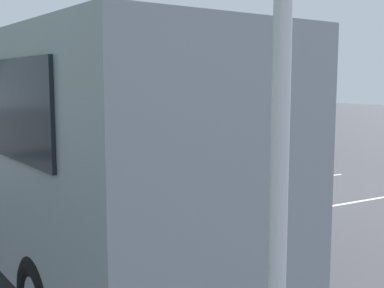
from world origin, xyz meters
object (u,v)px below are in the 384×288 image
(spectator_left, at_px, (183,165))
(spectator_right, at_px, (130,151))
(traffic_cone, at_px, (194,159))
(tour_bus, at_px, (23,141))
(parked_motorcycle_silver, at_px, (87,170))
(spectator_far_left, at_px, (210,174))
(stunt_motorcycle, at_px, (196,130))
(parked_motorcycle_dark, at_px, (218,223))
(spectator_centre, at_px, (147,158))

(spectator_left, bearing_deg, spectator_right, 0.78)
(spectator_right, height_order, traffic_cone, spectator_right)
(tour_bus, relative_size, parked_motorcycle_silver, 5.64)
(parked_motorcycle_silver, bearing_deg, spectator_left, -167.57)
(spectator_far_left, bearing_deg, stunt_motorcycle, -30.48)
(parked_motorcycle_dark, bearing_deg, parked_motorcycle_silver, 1.37)
(traffic_cone, bearing_deg, parked_motorcycle_silver, 106.27)
(spectator_right, bearing_deg, tour_bus, 120.96)
(parked_motorcycle_silver, distance_m, stunt_motorcycle, 5.43)
(spectator_far_left, distance_m, stunt_motorcycle, 8.13)
(spectator_far_left, height_order, parked_motorcycle_dark, spectator_far_left)
(spectator_left, bearing_deg, tour_bus, 77.52)
(spectator_right, height_order, parked_motorcycle_silver, spectator_right)
(spectator_far_left, xyz_separation_m, spectator_centre, (2.26, 0.12, 0.01))
(tour_bus, distance_m, traffic_cone, 7.25)
(spectator_right, xyz_separation_m, parked_motorcycle_dark, (-4.48, 0.58, -0.57))
(spectator_far_left, relative_size, spectator_right, 0.99)
(parked_motorcycle_silver, height_order, traffic_cone, parked_motorcycle_silver)
(spectator_far_left, height_order, stunt_motorcycle, stunt_motorcycle)
(spectator_left, distance_m, spectator_right, 2.36)
(stunt_motorcycle, bearing_deg, spectator_far_left, 149.52)
(parked_motorcycle_dark, relative_size, traffic_cone, 3.26)
(spectator_centre, bearing_deg, stunt_motorcycle, -41.79)
(spectator_right, relative_size, traffic_cone, 2.79)
(parked_motorcycle_silver, relative_size, stunt_motorcycle, 1.07)
(spectator_left, height_order, stunt_motorcycle, stunt_motorcycle)
(spectator_centre, height_order, parked_motorcycle_silver, spectator_centre)
(stunt_motorcycle, bearing_deg, spectator_centre, 138.21)
(tour_bus, relative_size, traffic_cone, 18.37)
(spectator_far_left, bearing_deg, spectator_centre, 3.01)
(spectator_centre, bearing_deg, parked_motorcycle_dark, 172.87)
(spectator_left, height_order, parked_motorcycle_silver, spectator_left)
(parked_motorcycle_silver, relative_size, parked_motorcycle_dark, 1.00)
(spectator_centre, height_order, stunt_motorcycle, stunt_motorcycle)
(tour_bus, height_order, spectator_right, tour_bus)
(parked_motorcycle_silver, bearing_deg, parked_motorcycle_dark, -178.63)
(parked_motorcycle_silver, relative_size, traffic_cone, 3.26)
(spectator_left, distance_m, stunt_motorcycle, 7.16)
(spectator_right, bearing_deg, parked_motorcycle_silver, 34.73)
(parked_motorcycle_dark, bearing_deg, tour_bus, 39.62)
(tour_bus, distance_m, spectator_right, 3.40)
(spectator_left, relative_size, traffic_cone, 2.79)
(stunt_motorcycle, bearing_deg, traffic_cone, 145.62)
(spectator_right, bearing_deg, spectator_centre, 171.74)
(tour_bus, height_order, traffic_cone, tour_bus)
(spectator_left, bearing_deg, parked_motorcycle_dark, 163.76)
(spectator_far_left, relative_size, spectator_centre, 0.99)
(parked_motorcycle_dark, distance_m, stunt_motorcycle, 9.29)
(parked_motorcycle_dark, bearing_deg, stunt_motorcycle, -30.12)
(spectator_left, distance_m, parked_motorcycle_silver, 3.52)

